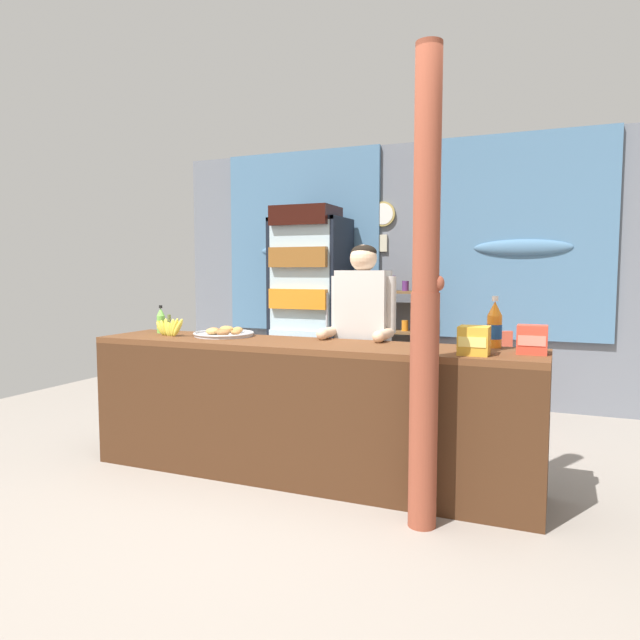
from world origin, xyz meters
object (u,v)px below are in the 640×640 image
(soda_bottle_orange_soda, at_px, (494,326))
(soda_bottle_lime_soda, at_px, (161,321))
(stall_counter, at_px, (299,398))
(snack_box_choco_powder, at_px, (474,340))
(snack_box_crackers, at_px, (532,340))
(shopkeeper, at_px, (363,328))
(banana_bunch, at_px, (170,328))
(pastry_tray, at_px, (224,333))
(bottle_shelf_rack, at_px, (399,336))
(timber_post, at_px, (425,302))
(plastic_lawn_chair, at_px, (482,371))
(drink_fridge, at_px, (309,296))

(soda_bottle_orange_soda, height_order, soda_bottle_lime_soda, soda_bottle_orange_soda)
(stall_counter, distance_m, snack_box_choco_powder, 1.17)
(stall_counter, bearing_deg, snack_box_crackers, 5.44)
(shopkeeper, xyz_separation_m, banana_bunch, (-1.30, -0.46, -0.01))
(snack_box_choco_powder, distance_m, pastry_tray, 1.81)
(bottle_shelf_rack, bearing_deg, pastry_tray, -107.78)
(timber_post, distance_m, bottle_shelf_rack, 2.92)
(plastic_lawn_chair, bearing_deg, bottle_shelf_rack, 148.10)
(snack_box_choco_powder, bearing_deg, banana_bunch, 177.20)
(drink_fridge, height_order, shopkeeper, drink_fridge)
(soda_bottle_orange_soda, xyz_separation_m, banana_bunch, (-2.22, -0.25, -0.07))
(soda_bottle_lime_soda, relative_size, pastry_tray, 0.48)
(shopkeeper, relative_size, soda_bottle_lime_soda, 7.45)
(bottle_shelf_rack, xyz_separation_m, soda_bottle_orange_soda, (1.15, -2.09, 0.33))
(soda_bottle_orange_soda, xyz_separation_m, snack_box_crackers, (0.23, -0.20, -0.05))
(pastry_tray, bearing_deg, shopkeeper, 19.13)
(plastic_lawn_chair, bearing_deg, shopkeeper, -116.97)
(bottle_shelf_rack, bearing_deg, soda_bottle_orange_soda, -61.13)
(stall_counter, height_order, timber_post, timber_post)
(timber_post, relative_size, drink_fridge, 1.25)
(snack_box_crackers, bearing_deg, shopkeeper, 160.03)
(stall_counter, xyz_separation_m, timber_post, (0.88, -0.32, 0.65))
(banana_bunch, bearing_deg, bottle_shelf_rack, 65.45)
(timber_post, bearing_deg, snack_box_choco_powder, 54.33)
(drink_fridge, bearing_deg, soda_bottle_lime_soda, -100.40)
(timber_post, xyz_separation_m, soda_bottle_orange_soda, (0.29, 0.65, -0.17))
(timber_post, xyz_separation_m, drink_fridge, (-1.77, 2.52, -0.10))
(stall_counter, distance_m, soda_bottle_orange_soda, 1.30)
(plastic_lawn_chair, bearing_deg, snack_box_crackers, -74.61)
(drink_fridge, bearing_deg, snack_box_choco_powder, -48.27)
(pastry_tray, distance_m, banana_bunch, 0.39)
(plastic_lawn_chair, height_order, shopkeeper, shopkeeper)
(bottle_shelf_rack, xyz_separation_m, pastry_tray, (-0.71, -2.20, 0.22))
(timber_post, distance_m, banana_bunch, 1.99)
(soda_bottle_lime_soda, distance_m, pastry_tray, 0.56)
(soda_bottle_orange_soda, bearing_deg, snack_box_choco_powder, -101.56)
(timber_post, xyz_separation_m, snack_box_choco_powder, (0.21, 0.30, -0.22))
(pastry_tray, bearing_deg, bottle_shelf_rack, 72.22)
(stall_counter, height_order, pastry_tray, pastry_tray)
(shopkeeper, bearing_deg, timber_post, -53.92)
(snack_box_crackers, distance_m, pastry_tray, 2.09)
(shopkeeper, bearing_deg, soda_bottle_lime_soda, -167.89)
(plastic_lawn_chair, relative_size, snack_box_crackers, 5.25)
(stall_counter, distance_m, soda_bottle_lime_soda, 1.34)
(drink_fridge, xyz_separation_m, pastry_tray, (0.19, -1.98, -0.18))
(plastic_lawn_chair, bearing_deg, pastry_tray, -134.45)
(drink_fridge, height_order, plastic_lawn_chair, drink_fridge)
(pastry_tray, bearing_deg, plastic_lawn_chair, 45.55)
(stall_counter, height_order, soda_bottle_lime_soda, soda_bottle_lime_soda)
(shopkeeper, height_order, banana_bunch, shopkeeper)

